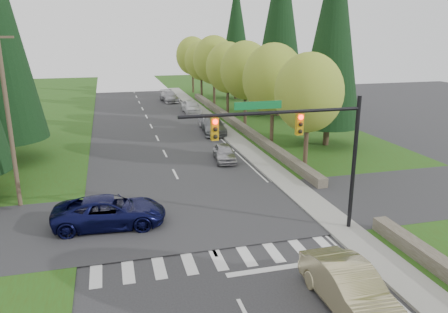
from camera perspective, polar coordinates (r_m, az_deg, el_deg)
name	(u,v)px	position (r m, az deg, el deg)	size (l,w,h in m)	color
ground	(239,301)	(17.20, 1.96, -18.32)	(120.00, 120.00, 0.00)	#28282B
grass_east	(315,146)	(38.92, 11.81, 1.37)	(14.00, 110.00, 0.06)	#2E4813
cross_street	(196,216)	(24.01, -3.62, -7.79)	(120.00, 8.00, 0.10)	#28282B
sidewalk_east	(242,144)	(38.47, 2.32, 1.59)	(1.80, 80.00, 0.13)	gray
curb_east	(232,145)	(38.23, 1.10, 1.51)	(0.20, 80.00, 0.13)	gray
stone_wall_north	(235,122)	(46.35, 1.41, 4.47)	(0.70, 40.00, 0.70)	#4C4438
traffic_signal	(302,137)	(20.53, 10.17, 2.52)	(8.70, 0.37, 6.80)	black
utility_pole	(8,118)	(26.49, -26.33, 4.50)	(1.60, 0.24, 10.00)	#473828
decid_tree_0	(309,93)	(30.91, 11.00, 8.18)	(4.80, 4.80, 8.37)	#38281C
decid_tree_1	(273,79)	(37.29, 6.46, 10.00)	(5.20, 5.20, 8.80)	#38281C
decid_tree_2	(246,71)	(43.79, 2.85, 11.15)	(5.00, 5.00, 8.82)	#38281C
decid_tree_3	(228,68)	(50.52, 0.50, 11.54)	(5.00, 5.00, 8.55)	#38281C
decid_tree_4	(214,60)	(57.28, -1.31, 12.48)	(5.40, 5.40, 9.18)	#38281C
decid_tree_5	(201,61)	(64.08, -3.00, 12.38)	(4.80, 4.80, 8.30)	#38281C
decid_tree_6	(193,56)	(70.93, -4.13, 12.99)	(5.20, 5.20, 8.86)	#38281C
conifer_e_a	(333,30)	(38.16, 14.08, 15.78)	(5.44, 5.44, 17.80)	#38281C
conifer_e_b	(280,20)	(51.28, 7.38, 17.22)	(6.12, 6.12, 19.80)	#38281C
conifer_e_c	(236,34)	(64.18, 1.59, 15.76)	(5.10, 5.10, 16.80)	#38281C
sedan_champagne	(350,288)	(17.00, 16.11, -16.18)	(1.74, 4.99, 1.64)	#C5B783
suv_navy	(110,212)	(23.29, -14.69, -7.00)	(2.61, 5.66, 1.57)	#0B0D37
parked_car_a	(225,153)	(33.66, 0.07, 0.50)	(1.53, 3.81, 1.30)	#A4A3A8
parked_car_b	(214,126)	(42.79, -1.37, 4.04)	(2.10, 5.18, 1.50)	slate
parked_car_c	(209,123)	(44.59, -1.94, 4.39)	(1.36, 3.90, 1.28)	#BBBBC0
parked_car_d	(191,106)	(53.78, -4.33, 6.53)	(1.84, 4.58, 1.56)	silver
parked_car_e	(169,96)	(62.75, -7.16, 7.79)	(2.07, 5.08, 1.48)	#9E9EA2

